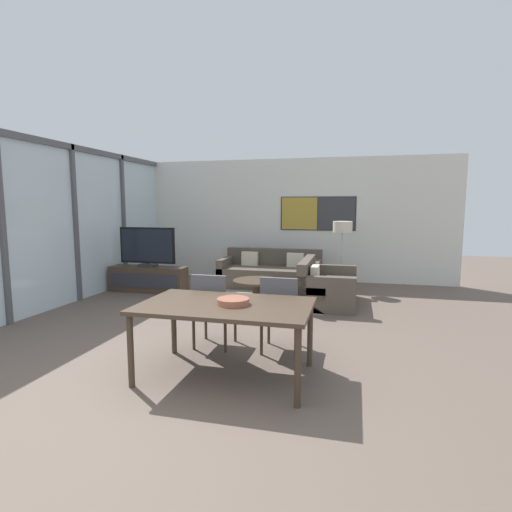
# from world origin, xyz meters

# --- Properties ---
(ground_plane) EXTENTS (24.00, 24.00, 0.00)m
(ground_plane) POSITION_xyz_m (0.00, 0.00, 0.00)
(ground_plane) COLOR brown
(wall_back) EXTENTS (7.62, 0.09, 2.80)m
(wall_back) POSITION_xyz_m (0.03, 6.14, 1.41)
(wall_back) COLOR silver
(wall_back) RESTS_ON ground_plane
(window_wall_left) EXTENTS (0.07, 6.14, 2.80)m
(window_wall_left) POSITION_xyz_m (-3.30, 3.07, 1.53)
(window_wall_left) COLOR silver
(window_wall_left) RESTS_ON ground_plane
(area_rug) EXTENTS (2.56, 1.60, 0.01)m
(area_rug) POSITION_xyz_m (-0.14, 3.93, 0.00)
(area_rug) COLOR gray
(area_rug) RESTS_ON ground_plane
(tv_console) EXTENTS (1.57, 0.42, 0.51)m
(tv_console) POSITION_xyz_m (-2.44, 4.08, 0.25)
(tv_console) COLOR #423326
(tv_console) RESTS_ON ground_plane
(television) EXTENTS (1.19, 0.20, 0.79)m
(television) POSITION_xyz_m (-2.44, 4.08, 0.90)
(television) COLOR #2D2D33
(television) RESTS_ON tv_console
(sofa_main) EXTENTS (2.12, 0.94, 0.79)m
(sofa_main) POSITION_xyz_m (-0.14, 5.21, 0.27)
(sofa_main) COLOR #51473D
(sofa_main) RESTS_ON ground_plane
(sofa_side) EXTENTS (0.94, 1.48, 0.79)m
(sofa_side) POSITION_xyz_m (1.09, 3.93, 0.27)
(sofa_side) COLOR #51473D
(sofa_side) RESTS_ON ground_plane
(coffee_table) EXTENTS (0.88, 0.88, 0.37)m
(coffee_table) POSITION_xyz_m (-0.14, 3.93, 0.28)
(coffee_table) COLOR #423326
(coffee_table) RESTS_ON ground_plane
(dining_table) EXTENTS (1.71, 1.05, 0.75)m
(dining_table) POSITION_xyz_m (0.37, 0.61, 0.69)
(dining_table) COLOR #423326
(dining_table) RESTS_ON ground_plane
(dining_chair_left) EXTENTS (0.46, 0.46, 0.92)m
(dining_chair_left) POSITION_xyz_m (-0.05, 1.35, 0.52)
(dining_chair_left) COLOR #4C4C51
(dining_chair_left) RESTS_ON ground_plane
(dining_chair_centre) EXTENTS (0.46, 0.46, 0.92)m
(dining_chair_centre) POSITION_xyz_m (0.78, 1.38, 0.52)
(dining_chair_centre) COLOR #4C4C51
(dining_chair_centre) RESTS_ON ground_plane
(fruit_bowl) EXTENTS (0.32, 0.32, 0.06)m
(fruit_bowl) POSITION_xyz_m (0.45, 0.60, 0.79)
(fruit_bowl) COLOR #995642
(fruit_bowl) RESTS_ON dining_table
(floor_lamp) EXTENTS (0.39, 0.39, 1.42)m
(floor_lamp) POSITION_xyz_m (1.35, 5.14, 1.22)
(floor_lamp) COLOR #2D2D33
(floor_lamp) RESTS_ON ground_plane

